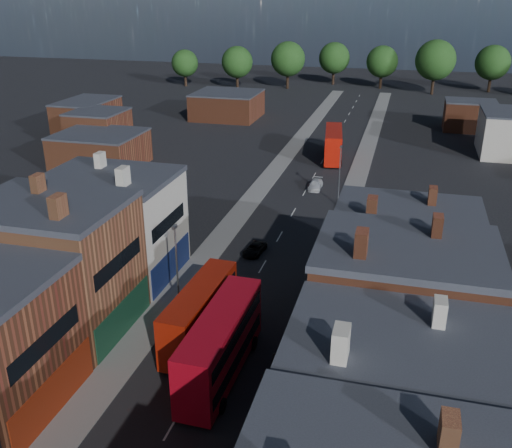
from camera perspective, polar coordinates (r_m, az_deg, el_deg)
The scene contains 10 objects.
pavement_west at distance 69.76m, azimuth -2.48°, elevation -0.02°, with size 3.00×200.00×0.12m, color gray.
pavement_east at distance 67.28m, azimuth 8.15°, elevation -1.13°, with size 3.00×200.00×0.12m, color gray.
lamp_post_2 at distance 50.36m, azimuth -7.95°, elevation -3.77°, with size 0.25×0.70×8.12m.
lamp_post_3 at distance 75.12m, azimuth 8.36°, elevation 5.20°, with size 0.25×0.70×8.12m.
bus_0 at distance 46.91m, azimuth -5.63°, elevation -8.78°, with size 3.14×11.02×4.71m.
bus_1 at distance 42.66m, azimuth -3.54°, elevation -11.83°, with size 3.24×12.08×5.19m.
bus_2 at distance 96.62m, azimuth 7.73°, elevation 7.95°, with size 4.22×12.05×5.09m.
car_2 at distance 62.06m, azimuth -0.15°, elevation -2.51°, with size 1.78×3.86×1.07m, color black.
car_3 at distance 82.49m, azimuth 5.98°, elevation 3.93°, with size 1.75×4.30×1.25m, color white.
ped_3 at distance 43.64m, azimuth 1.84°, elevation -13.75°, with size 1.07×0.49×1.82m, color #514E45.
Camera 1 is at (13.08, -11.33, 26.91)m, focal length 40.00 mm.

